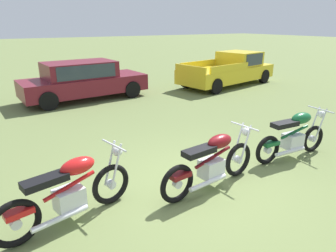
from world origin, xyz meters
TOP-DOWN VIEW (x-y plane):
  - ground_plane at (0.00, 0.00)m, footprint 120.00×120.00m
  - motorcycle_red at (-2.27, 0.16)m, footprint 2.09×0.81m
  - motorcycle_maroon at (0.09, -0.14)m, footprint 2.14×0.67m
  - motorcycle_green at (2.39, -0.04)m, footprint 1.99×0.64m
  - car_burgundy at (0.04, 7.49)m, footprint 4.69×2.11m
  - pickup_truck_yellow at (6.83, 6.81)m, footprint 5.27×2.70m

SIDE VIEW (x-z plane):
  - ground_plane at x=0.00m, z-range 0.00..0.00m
  - motorcycle_maroon at x=0.09m, z-range -0.02..0.99m
  - motorcycle_red at x=-2.27m, z-range -0.02..1.00m
  - motorcycle_green at x=2.39m, z-range -0.02..1.00m
  - pickup_truck_yellow at x=6.83m, z-range 0.01..1.50m
  - car_burgundy at x=0.04m, z-range 0.08..1.51m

